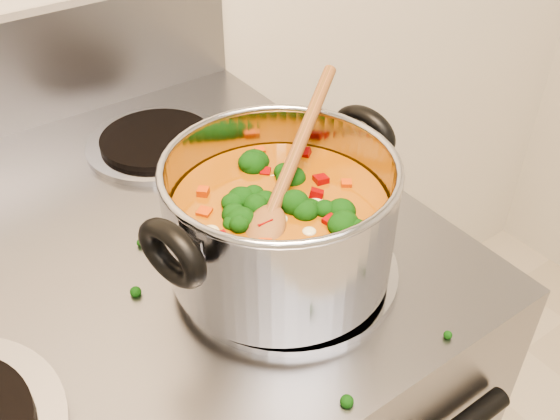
{
  "coord_description": "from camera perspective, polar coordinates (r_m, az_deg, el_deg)",
  "views": [
    {
      "loc": [
        -0.1,
        0.61,
        1.39
      ],
      "look_at": [
        0.18,
        1.0,
        1.01
      ],
      "focal_mm": 40.0,
      "sensor_mm": 36.0,
      "label": 1
    }
  ],
  "objects": [
    {
      "name": "cooktop_crumbs",
      "position": [
        0.64,
        2.55,
        -8.94
      ],
      "size": [
        0.09,
        0.33,
        0.01
      ],
      "color": "black",
      "rests_on": "electric_range"
    },
    {
      "name": "stockpot",
      "position": [
        0.63,
        -0.01,
        -0.89
      ],
      "size": [
        0.3,
        0.23,
        0.14
      ],
      "rotation": [
        0.0,
        0.0,
        0.2
      ],
      "color": "#A4A4AC",
      "rests_on": "electric_range"
    },
    {
      "name": "wooden_spoon",
      "position": [
        0.61,
        0.31,
        2.42
      ],
      "size": [
        0.22,
        0.16,
        0.09
      ],
      "rotation": [
        0.0,
        0.0,
        0.61
      ],
      "color": "brown",
      "rests_on": "stockpot"
    }
  ]
}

